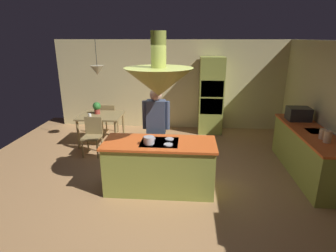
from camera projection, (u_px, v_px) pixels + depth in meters
The scene contains 17 objects.
ground at pixel (161, 183), 5.14m from camera, with size 8.16×8.16×0.00m, color #AD7F51.
wall_back at pixel (173, 85), 8.01m from camera, with size 6.80×0.10×2.55m, color beige.
kitchen_island at pixel (160, 166), 4.81m from camera, with size 1.93×0.80×0.92m.
counter_run_right at pixel (308, 152), 5.36m from camera, with size 0.73×2.44×0.90m.
oven_tower at pixel (211, 96), 7.61m from camera, with size 0.66×0.62×2.11m.
dining_table at pixel (101, 119), 6.86m from camera, with size 1.05×0.90×0.76m.
person_at_island at pixel (156, 126), 5.29m from camera, with size 0.53×0.23×1.70m.
range_hood at pixel (159, 80), 4.34m from camera, with size 1.10×1.10×1.00m.
pendant_light_over_table at pixel (97, 70), 6.48m from camera, with size 0.32×0.32×0.82m.
chair_facing_island at pixel (93, 134), 6.27m from camera, with size 0.40×0.40×0.87m.
chair_by_back_wall at pixel (109, 117), 7.54m from camera, with size 0.40×0.40×0.87m.
potted_plant_on_table at pixel (97, 107), 6.87m from camera, with size 0.20×0.20×0.30m.
cup_on_table at pixel (90, 115), 6.61m from camera, with size 0.07×0.07×0.09m, color white.
canister_flour at pixel (328, 137), 4.62m from camera, with size 0.12×0.12×0.20m, color #E0B78C.
canister_sugar at pixel (323, 134), 4.79m from camera, with size 0.11×0.11×0.18m, color #E0B78C.
microwave_on_counter at pixel (299, 114), 5.86m from camera, with size 0.46×0.36×0.28m, color #232326.
cooking_pot_on_cooktop at pixel (149, 140), 4.53m from camera, with size 0.18×0.18×0.12m, color #B2B2B7.
Camera 1 is at (0.48, -4.53, 2.61)m, focal length 29.25 mm.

